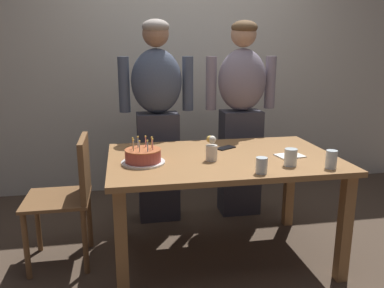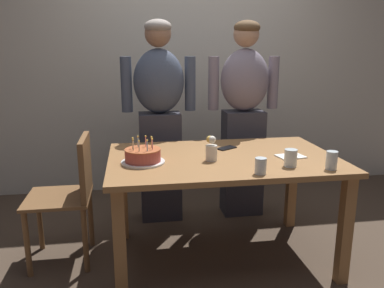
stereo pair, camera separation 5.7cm
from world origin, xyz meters
The scene contains 13 objects.
ground_plane centered at (0.00, 0.00, 0.00)m, with size 10.00×10.00×0.00m, color #47382B.
back_wall centered at (0.00, 1.55, 1.30)m, with size 5.20×0.10×2.60m, color beige.
dining_table centered at (0.00, 0.00, 0.64)m, with size 1.50×0.96×0.74m.
birthday_cake centered at (-0.53, -0.07, 0.78)m, with size 0.27×0.27×0.16m.
water_glass_near centered at (0.57, -0.37, 0.79)m, with size 0.07×0.07×0.11m, color silver.
water_glass_far centered at (0.13, -0.39, 0.79)m, with size 0.07×0.07×0.09m, color silver.
water_glass_side centered at (0.35, -0.28, 0.79)m, with size 0.08×0.08×0.11m, color silver.
cell_phone centered at (0.07, 0.20, 0.74)m, with size 0.14×0.07×0.01m, color black.
napkin_stack centered at (0.44, -0.08, 0.74)m, with size 0.17×0.13×0.01m, color white.
flower_vase centered at (-0.10, -0.08, 0.81)m, with size 0.07×0.07×0.16m.
person_man_bearded centered at (-0.36, 0.74, 0.87)m, with size 0.61×0.27×1.66m.
person_woman_cardigan centered at (0.36, 0.74, 0.87)m, with size 0.61×0.27×1.66m.
dining_chair centered at (-1.01, 0.14, 0.52)m, with size 0.42×0.42×0.87m.
Camera 2 is at (-0.58, -2.41, 1.44)m, focal length 36.15 mm.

